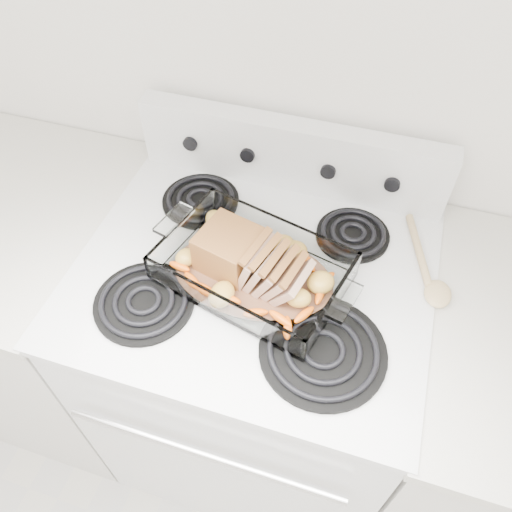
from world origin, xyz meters
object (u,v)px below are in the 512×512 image
(baking_dish, at_px, (253,271))
(pork_roast, at_px, (242,259))
(electric_range, at_px, (255,364))
(counter_right, at_px, (491,435))
(counter_left, at_px, (56,310))

(baking_dish, xyz_separation_m, pork_roast, (-0.02, 0.00, 0.03))
(electric_range, distance_m, counter_right, 0.67)
(counter_right, bearing_deg, pork_roast, -177.37)
(electric_range, xyz_separation_m, pork_roast, (-0.02, -0.03, 0.52))
(counter_left, xyz_separation_m, baking_dish, (0.67, -0.03, 0.50))
(electric_range, relative_size, baking_dish, 2.96)
(electric_range, distance_m, counter_left, 0.67)
(electric_range, height_order, baking_dish, electric_range)
(baking_dish, height_order, pork_roast, pork_roast)
(electric_range, distance_m, pork_roast, 0.52)
(electric_range, distance_m, baking_dish, 0.48)
(counter_left, relative_size, pork_roast, 3.88)
(baking_dish, bearing_deg, counter_right, 16.82)
(baking_dish, bearing_deg, counter_left, -168.56)
(electric_range, bearing_deg, baking_dish, -76.86)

